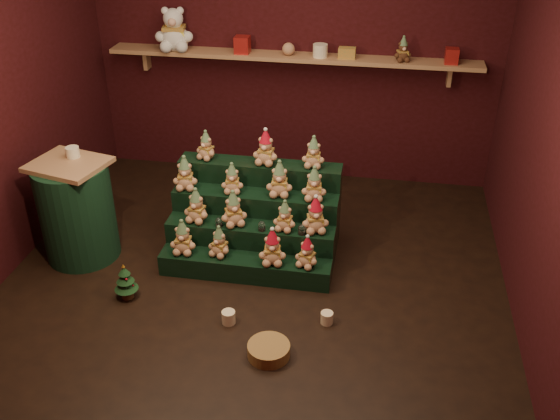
% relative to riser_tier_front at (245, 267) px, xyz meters
% --- Properties ---
extents(ground, '(4.00, 4.00, 0.00)m').
position_rel_riser_tier_front_xyz_m(ground, '(0.08, -0.05, -0.09)').
color(ground, black).
rests_on(ground, ground).
extents(back_wall, '(4.00, 0.10, 2.80)m').
position_rel_riser_tier_front_xyz_m(back_wall, '(0.08, 2.00, 1.31)').
color(back_wall, black).
rests_on(back_wall, ground).
extents(front_wall, '(4.00, 0.10, 2.80)m').
position_rel_riser_tier_front_xyz_m(front_wall, '(0.08, -2.10, 1.31)').
color(front_wall, black).
rests_on(front_wall, ground).
extents(right_wall, '(0.10, 4.00, 2.80)m').
position_rel_riser_tier_front_xyz_m(right_wall, '(2.13, -0.05, 1.31)').
color(right_wall, black).
rests_on(right_wall, ground).
extents(back_shelf, '(3.60, 0.26, 0.24)m').
position_rel_riser_tier_front_xyz_m(back_shelf, '(0.08, 1.82, 1.20)').
color(back_shelf, '#A37751').
rests_on(back_shelf, ground).
extents(riser_tier_front, '(1.40, 0.22, 0.18)m').
position_rel_riser_tier_front_xyz_m(riser_tier_front, '(0.00, 0.00, 0.00)').
color(riser_tier_front, black).
rests_on(riser_tier_front, ground).
extents(riser_tier_midfront, '(1.40, 0.22, 0.36)m').
position_rel_riser_tier_front_xyz_m(riser_tier_midfront, '(0.00, 0.22, 0.09)').
color(riser_tier_midfront, black).
rests_on(riser_tier_midfront, ground).
extents(riser_tier_midback, '(1.40, 0.22, 0.54)m').
position_rel_riser_tier_front_xyz_m(riser_tier_midback, '(0.00, 0.44, 0.18)').
color(riser_tier_midback, black).
rests_on(riser_tier_midback, ground).
extents(riser_tier_back, '(1.40, 0.22, 0.72)m').
position_rel_riser_tier_front_xyz_m(riser_tier_back, '(0.00, 0.66, 0.27)').
color(riser_tier_back, black).
rests_on(riser_tier_back, ground).
extents(teddy_0, '(0.22, 0.20, 0.29)m').
position_rel_riser_tier_front_xyz_m(teddy_0, '(-0.51, 0.00, 0.24)').
color(teddy_0, tan).
rests_on(teddy_0, riser_tier_front).
extents(teddy_1, '(0.23, 0.22, 0.26)m').
position_rel_riser_tier_front_xyz_m(teddy_1, '(-0.21, 0.02, 0.22)').
color(teddy_1, tan).
rests_on(teddy_1, riser_tier_front).
extents(teddy_2, '(0.24, 0.22, 0.30)m').
position_rel_riser_tier_front_xyz_m(teddy_2, '(0.23, -0.02, 0.24)').
color(teddy_2, tan).
rests_on(teddy_2, riser_tier_front).
extents(teddy_3, '(0.24, 0.22, 0.26)m').
position_rel_riser_tier_front_xyz_m(teddy_3, '(0.51, -0.01, 0.22)').
color(teddy_3, tan).
rests_on(teddy_3, riser_tier_front).
extents(teddy_4, '(0.24, 0.22, 0.29)m').
position_rel_riser_tier_front_xyz_m(teddy_4, '(-0.44, 0.22, 0.42)').
color(teddy_4, tan).
rests_on(teddy_4, riser_tier_midfront).
extents(teddy_5, '(0.28, 0.27, 0.30)m').
position_rel_riser_tier_front_xyz_m(teddy_5, '(-0.13, 0.21, 0.42)').
color(teddy_5, tan).
rests_on(teddy_5, riser_tier_midfront).
extents(teddy_6, '(0.21, 0.19, 0.26)m').
position_rel_riser_tier_front_xyz_m(teddy_6, '(0.29, 0.21, 0.40)').
color(teddy_6, tan).
rests_on(teddy_6, riser_tier_midfront).
extents(teddy_7, '(0.26, 0.25, 0.30)m').
position_rel_riser_tier_front_xyz_m(teddy_7, '(0.54, 0.23, 0.42)').
color(teddy_7, tan).
rests_on(teddy_7, riser_tier_midfront).
extents(teddy_8, '(0.23, 0.21, 0.29)m').
position_rel_riser_tier_front_xyz_m(teddy_8, '(-0.59, 0.43, 0.60)').
color(teddy_8, tan).
rests_on(teddy_8, riser_tier_midback).
extents(teddy_9, '(0.21, 0.19, 0.26)m').
position_rel_riser_tier_front_xyz_m(teddy_9, '(-0.19, 0.43, 0.58)').
color(teddy_9, tan).
rests_on(teddy_9, riser_tier_midback).
extents(teddy_10, '(0.23, 0.21, 0.30)m').
position_rel_riser_tier_front_xyz_m(teddy_10, '(0.21, 0.45, 0.60)').
color(teddy_10, tan).
rests_on(teddy_10, riser_tier_midback).
extents(teddy_11, '(0.22, 0.20, 0.29)m').
position_rel_riser_tier_front_xyz_m(teddy_11, '(0.50, 0.43, 0.59)').
color(teddy_11, tan).
rests_on(teddy_11, riser_tier_midback).
extents(teddy_12, '(0.22, 0.21, 0.25)m').
position_rel_riser_tier_front_xyz_m(teddy_12, '(-0.47, 0.66, 0.75)').
color(teddy_12, tan).
rests_on(teddy_12, riser_tier_back).
extents(teddy_13, '(0.23, 0.21, 0.30)m').
position_rel_riser_tier_front_xyz_m(teddy_13, '(0.05, 0.65, 0.78)').
color(teddy_13, tan).
rests_on(teddy_13, riser_tier_back).
extents(teddy_14, '(0.19, 0.17, 0.27)m').
position_rel_riser_tier_front_xyz_m(teddy_14, '(0.46, 0.66, 0.76)').
color(teddy_14, tan).
rests_on(teddy_14, riser_tier_back).
extents(snow_globe_a, '(0.06, 0.06, 0.08)m').
position_rel_riser_tier_front_xyz_m(snow_globe_a, '(-0.25, 0.16, 0.31)').
color(snow_globe_a, black).
rests_on(snow_globe_a, riser_tier_midfront).
extents(snow_globe_b, '(0.06, 0.06, 0.08)m').
position_rel_riser_tier_front_xyz_m(snow_globe_b, '(0.11, 0.16, 0.31)').
color(snow_globe_b, black).
rests_on(snow_globe_b, riser_tier_midfront).
extents(snow_globe_c, '(0.06, 0.06, 0.09)m').
position_rel_riser_tier_front_xyz_m(snow_globe_c, '(0.44, 0.16, 0.31)').
color(snow_globe_c, black).
rests_on(snow_globe_c, riser_tier_midfront).
extents(side_table, '(0.67, 0.61, 0.88)m').
position_rel_riser_tier_front_xyz_m(side_table, '(-1.44, 0.08, 0.34)').
color(side_table, '#A37751').
rests_on(side_table, ground).
extents(table_ornament, '(0.11, 0.11, 0.09)m').
position_rel_riser_tier_front_xyz_m(table_ornament, '(-1.44, 0.18, 0.83)').
color(table_ornament, beige).
rests_on(table_ornament, side_table).
extents(mini_christmas_tree, '(0.18, 0.18, 0.31)m').
position_rel_riser_tier_front_xyz_m(mini_christmas_tree, '(-0.85, -0.42, 0.06)').
color(mini_christmas_tree, '#4A311A').
rests_on(mini_christmas_tree, ground).
extents(mug_left, '(0.10, 0.10, 0.10)m').
position_rel_riser_tier_front_xyz_m(mug_left, '(0.01, -0.58, -0.04)').
color(mug_left, beige).
rests_on(mug_left, ground).
extents(mug_right, '(0.09, 0.09, 0.09)m').
position_rel_riser_tier_front_xyz_m(mug_right, '(0.72, -0.46, -0.04)').
color(mug_right, beige).
rests_on(mug_right, ground).
extents(wicker_basket, '(0.38, 0.38, 0.09)m').
position_rel_riser_tier_front_xyz_m(wicker_basket, '(0.36, -0.87, -0.04)').
color(wicker_basket, olive).
rests_on(wicker_basket, ground).
extents(white_bear, '(0.42, 0.39, 0.52)m').
position_rel_riser_tier_front_xyz_m(white_bear, '(-1.07, 1.79, 1.49)').
color(white_bear, white).
rests_on(white_bear, back_shelf).
extents(brown_bear, '(0.20, 0.19, 0.23)m').
position_rel_riser_tier_front_xyz_m(brown_bear, '(1.13, 1.79, 1.34)').
color(brown_bear, '#4C2C19').
rests_on(brown_bear, back_shelf).
extents(gift_tin_red_a, '(0.14, 0.14, 0.16)m').
position_rel_riser_tier_front_xyz_m(gift_tin_red_a, '(-0.39, 1.80, 1.31)').
color(gift_tin_red_a, '#A41C19').
rests_on(gift_tin_red_a, back_shelf).
extents(gift_tin_cream, '(0.14, 0.14, 0.12)m').
position_rel_riser_tier_front_xyz_m(gift_tin_cream, '(0.36, 1.80, 1.29)').
color(gift_tin_cream, beige).
rests_on(gift_tin_cream, back_shelf).
extents(gift_tin_red_b, '(0.12, 0.12, 0.14)m').
position_rel_riser_tier_front_xyz_m(gift_tin_red_b, '(1.57, 1.80, 1.30)').
color(gift_tin_red_b, '#A41C19').
rests_on(gift_tin_red_b, back_shelf).
extents(shelf_plush_ball, '(0.12, 0.12, 0.12)m').
position_rel_riser_tier_front_xyz_m(shelf_plush_ball, '(0.06, 1.80, 1.29)').
color(shelf_plush_ball, tan).
rests_on(shelf_plush_ball, back_shelf).
extents(scarf_gift_box, '(0.16, 0.10, 0.10)m').
position_rel_riser_tier_front_xyz_m(scarf_gift_box, '(0.61, 1.80, 1.28)').
color(scarf_gift_box, orange).
rests_on(scarf_gift_box, back_shelf).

